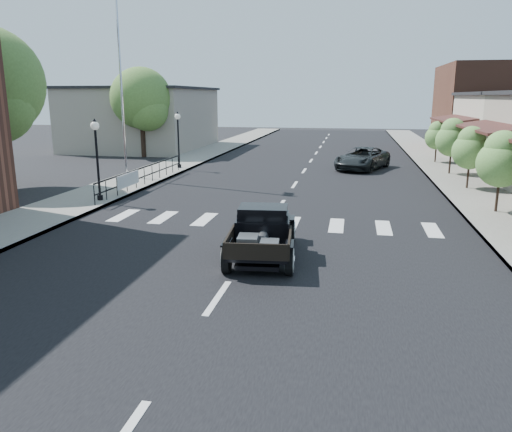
# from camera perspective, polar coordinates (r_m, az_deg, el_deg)

# --- Properties ---
(ground) EXTENTS (120.00, 120.00, 0.00)m
(ground) POSITION_cam_1_polar(r_m,az_deg,el_deg) (14.12, -1.19, -4.74)
(ground) COLOR black
(ground) RESTS_ON ground
(road) EXTENTS (14.00, 80.00, 0.02)m
(road) POSITION_cam_1_polar(r_m,az_deg,el_deg) (28.59, 5.13, 4.58)
(road) COLOR black
(road) RESTS_ON ground
(road_markings) EXTENTS (12.00, 60.00, 0.06)m
(road_markings) POSITION_cam_1_polar(r_m,az_deg,el_deg) (23.70, 3.88, 2.72)
(road_markings) COLOR silver
(road_markings) RESTS_ON ground
(sidewalk_left) EXTENTS (3.00, 80.00, 0.15)m
(sidewalk_left) POSITION_cam_1_polar(r_m,az_deg,el_deg) (30.61, -10.96, 5.10)
(sidewalk_left) COLOR gray
(sidewalk_left) RESTS_ON ground
(sidewalk_right) EXTENTS (3.00, 80.00, 0.15)m
(sidewalk_right) POSITION_cam_1_polar(r_m,az_deg,el_deg) (29.00, 22.12, 3.89)
(sidewalk_right) COLOR gray
(sidewalk_right) RESTS_ON ground
(low_building_left) EXTENTS (10.00, 12.00, 5.00)m
(low_building_left) POSITION_cam_1_polar(r_m,az_deg,el_deg) (44.85, -12.74, 10.73)
(low_building_left) COLOR gray
(low_building_left) RESTS_ON ground
(far_building_right) EXTENTS (11.00, 10.00, 7.00)m
(far_building_right) POSITION_cam_1_polar(r_m,az_deg,el_deg) (46.86, 27.14, 10.93)
(far_building_right) COLOR brown
(far_building_right) RESTS_ON ground
(railing) EXTENTS (0.08, 10.00, 1.00)m
(railing) POSITION_cam_1_polar(r_m,az_deg,el_deg) (25.51, -12.65, 4.68)
(railing) COLOR black
(railing) RESTS_ON sidewalk_left
(banner) EXTENTS (0.04, 2.20, 0.60)m
(banner) POSITION_cam_1_polar(r_m,az_deg,el_deg) (23.71, -14.35, 3.44)
(banner) COLOR silver
(banner) RESTS_ON sidewalk_left
(lamp_post_b) EXTENTS (0.36, 0.36, 3.40)m
(lamp_post_b) POSITION_cam_1_polar(r_m,az_deg,el_deg) (21.92, -17.68, 6.14)
(lamp_post_b) COLOR black
(lamp_post_b) RESTS_ON sidewalk_left
(lamp_post_c) EXTENTS (0.36, 0.36, 3.40)m
(lamp_post_c) POSITION_cam_1_polar(r_m,az_deg,el_deg) (31.03, -8.86, 8.59)
(lamp_post_c) COLOR black
(lamp_post_c) RESTS_ON sidewalk_left
(flagpole) EXTENTS (0.12, 0.12, 11.77)m
(flagpole) POSITION_cam_1_polar(r_m,az_deg,el_deg) (27.89, -15.29, 16.37)
(flagpole) COLOR silver
(flagpole) RESTS_ON sidewalk_left
(big_tree_far) EXTENTS (4.45, 4.45, 6.53)m
(big_tree_far) POSITION_cam_1_polar(r_m,az_deg,el_deg) (38.32, -12.92, 11.45)
(big_tree_far) COLOR #4C7331
(big_tree_far) RESTS_ON ground
(small_tree_b) EXTENTS (1.77, 1.77, 2.95)m
(small_tree_b) POSITION_cam_1_polar(r_m,az_deg,el_deg) (20.86, 26.10, 4.42)
(small_tree_b) COLOR #54853D
(small_tree_b) RESTS_ON sidewalk_right
(small_tree_c) EXTENTS (1.69, 1.69, 2.82)m
(small_tree_c) POSITION_cam_1_polar(r_m,az_deg,el_deg) (25.81, 23.23, 6.05)
(small_tree_c) COLOR #54853D
(small_tree_c) RESTS_ON sidewalk_right
(small_tree_d) EXTENTS (1.80, 1.80, 3.00)m
(small_tree_d) POSITION_cam_1_polar(r_m,az_deg,el_deg) (30.39, 21.43, 7.35)
(small_tree_d) COLOR #54853D
(small_tree_d) RESTS_ON sidewalk_right
(small_tree_e) EXTENTS (1.56, 1.56, 2.59)m
(small_tree_e) POSITION_cam_1_polar(r_m,az_deg,el_deg) (35.54, 19.94, 7.91)
(small_tree_e) COLOR #54853D
(small_tree_e) RESTS_ON sidewalk_right
(hotrod_pickup) EXTENTS (2.33, 4.35, 1.45)m
(hotrod_pickup) POSITION_cam_1_polar(r_m,az_deg,el_deg) (13.99, 0.77, -1.81)
(hotrod_pickup) COLOR black
(hotrod_pickup) RESTS_ON ground
(second_car) EXTENTS (3.83, 5.33, 1.35)m
(second_car) POSITION_cam_1_polar(r_m,az_deg,el_deg) (31.71, 12.06, 6.42)
(second_car) COLOR black
(second_car) RESTS_ON ground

